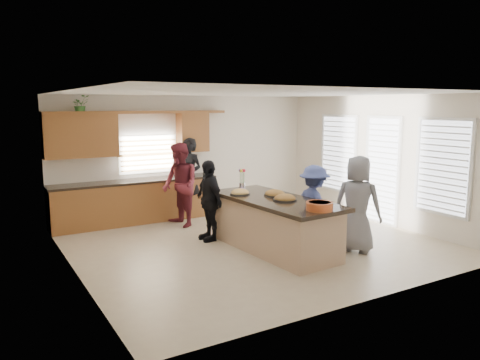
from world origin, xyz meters
TOP-DOWN VIEW (x-y plane):
  - floor at (0.00, 0.00)m, footprint 6.50×6.50m
  - room_shell at (0.00, 0.00)m, footprint 6.52×6.02m
  - back_cabinetry at (-1.47, 2.73)m, footprint 4.08×0.66m
  - right_wall_glazing at (3.22, -0.13)m, footprint 0.06×4.00m
  - island at (0.08, -0.55)m, footprint 1.31×2.77m
  - platter_front at (0.13, -0.77)m, footprint 0.42×0.42m
  - platter_mid at (0.23, -0.32)m, footprint 0.41×0.41m
  - platter_back at (-0.26, 0.10)m, footprint 0.38×0.38m
  - salad_bowl at (0.14, -1.68)m, footprint 0.42×0.42m
  - clear_cup at (0.33, -1.47)m, footprint 0.09×0.09m
  - plate_stack at (-0.09, 0.36)m, footprint 0.19×0.19m
  - flower_vase at (0.01, 0.47)m, footprint 0.14×0.14m
  - potted_plant at (-2.47, 2.82)m, footprint 0.43×0.40m
  - woman_left_back at (-0.16, 2.60)m, footprint 0.68×0.80m
  - woman_left_mid at (-0.70, 1.88)m, footprint 0.76×0.94m
  - woman_left_front at (-0.64, 0.64)m, footprint 0.39×0.91m
  - woman_right_back at (0.87, -0.68)m, footprint 0.58×0.98m
  - woman_right_front at (1.30, -1.33)m, footprint 0.90×1.00m

SIDE VIEW (x-z plane):
  - floor at x=0.00m, z-range 0.00..0.00m
  - island at x=0.08m, z-range -0.02..0.93m
  - woman_right_back at x=0.87m, z-range 0.00..1.51m
  - woman_left_front at x=-0.64m, z-range 0.00..1.56m
  - woman_right_front at x=1.30m, z-range 0.00..1.72m
  - woman_left_mid at x=-0.70m, z-range 0.00..1.80m
  - back_cabinetry at x=-1.47m, z-range -0.32..2.14m
  - woman_left_back at x=-0.16m, z-range 0.00..1.85m
  - plate_stack at x=-0.09m, z-range 0.95..0.99m
  - platter_back at x=-0.26m, z-range 0.90..1.05m
  - platter_mid at x=0.23m, z-range 0.89..1.06m
  - platter_front at x=0.13m, z-range 0.89..1.06m
  - clear_cup at x=0.33m, z-range 0.95..1.04m
  - salad_bowl at x=0.14m, z-range 0.96..1.09m
  - flower_vase at x=0.01m, z-range 0.96..1.38m
  - right_wall_glazing at x=3.22m, z-range 0.22..2.47m
  - room_shell at x=0.00m, z-range 0.50..3.31m
  - potted_plant at x=-2.47m, z-range 2.40..2.79m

